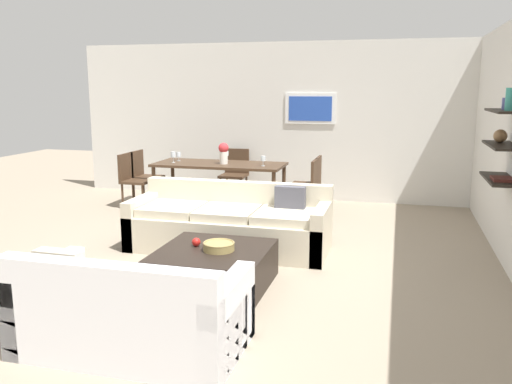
{
  "coord_description": "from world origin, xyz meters",
  "views": [
    {
      "loc": [
        1.83,
        -5.63,
        1.94
      ],
      "look_at": [
        0.27,
        0.2,
        0.75
      ],
      "focal_mm": 37.45,
      "sensor_mm": 36.0,
      "label": 1
    }
  ],
  "objects_px": {
    "decorative_bowl": "(219,246)",
    "dining_chair_right_near": "(307,185)",
    "dining_chair_left_near": "(132,177)",
    "coffee_table": "(214,268)",
    "wine_glass_left_near": "(173,155)",
    "sofa_beige": "(230,226)",
    "centerpiece_vase": "(224,152)",
    "wine_glass_left_far": "(178,155)",
    "dining_chair_head": "(235,171)",
    "wine_glass_right_near": "(263,159)",
    "apple_on_coffee_table": "(196,242)",
    "dining_table": "(219,167)",
    "loveseat_white": "(130,312)",
    "dining_chair_left_far": "(143,173)",
    "dining_chair_right_far": "(311,180)",
    "wine_glass_head": "(227,154)"
  },
  "relations": [
    {
      "from": "loveseat_white",
      "to": "dining_chair_right_near",
      "type": "distance_m",
      "value": 4.47
    },
    {
      "from": "dining_table",
      "to": "centerpiece_vase",
      "type": "distance_m",
      "value": 0.27
    },
    {
      "from": "apple_on_coffee_table",
      "to": "wine_glass_head",
      "type": "relative_size",
      "value": 0.55
    },
    {
      "from": "apple_on_coffee_table",
      "to": "dining_chair_left_near",
      "type": "height_order",
      "value": "dining_chair_left_near"
    },
    {
      "from": "apple_on_coffee_table",
      "to": "dining_chair_left_near",
      "type": "relative_size",
      "value": 0.1
    },
    {
      "from": "dining_chair_head",
      "to": "wine_glass_right_near",
      "type": "xyz_separation_m",
      "value": [
        0.74,
        -0.94,
        0.36
      ]
    },
    {
      "from": "dining_chair_right_far",
      "to": "wine_glass_left_far",
      "type": "bearing_deg",
      "value": -177.73
    },
    {
      "from": "coffee_table",
      "to": "dining_chair_right_near",
      "type": "height_order",
      "value": "dining_chair_right_near"
    },
    {
      "from": "wine_glass_head",
      "to": "centerpiece_vase",
      "type": "distance_m",
      "value": 0.44
    },
    {
      "from": "coffee_table",
      "to": "decorative_bowl",
      "type": "xyz_separation_m",
      "value": [
        0.06,
        -0.01,
        0.24
      ]
    },
    {
      "from": "apple_on_coffee_table",
      "to": "dining_table",
      "type": "xyz_separation_m",
      "value": [
        -0.84,
        3.18,
        0.26
      ]
    },
    {
      "from": "coffee_table",
      "to": "dining_chair_right_far",
      "type": "bearing_deg",
      "value": 83.37
    },
    {
      "from": "coffee_table",
      "to": "dining_chair_right_far",
      "type": "relative_size",
      "value": 1.23
    },
    {
      "from": "loveseat_white",
      "to": "decorative_bowl",
      "type": "height_order",
      "value": "loveseat_white"
    },
    {
      "from": "coffee_table",
      "to": "wine_glass_left_near",
      "type": "xyz_separation_m",
      "value": [
        -1.78,
        3.14,
        0.69
      ]
    },
    {
      "from": "loveseat_white",
      "to": "wine_glass_left_far",
      "type": "distance_m",
      "value": 5.02
    },
    {
      "from": "wine_glass_head",
      "to": "wine_glass_right_near",
      "type": "bearing_deg",
      "value": -32.48
    },
    {
      "from": "decorative_bowl",
      "to": "dining_chair_right_near",
      "type": "xyz_separation_m",
      "value": [
        0.34,
        3.07,
        0.08
      ]
    },
    {
      "from": "loveseat_white",
      "to": "dining_chair_left_far",
      "type": "xyz_separation_m",
      "value": [
        -2.31,
        4.81,
        0.21
      ]
    },
    {
      "from": "sofa_beige",
      "to": "centerpiece_vase",
      "type": "height_order",
      "value": "centerpiece_vase"
    },
    {
      "from": "dining_table",
      "to": "wine_glass_left_far",
      "type": "relative_size",
      "value": 14.35
    },
    {
      "from": "dining_chair_right_near",
      "to": "wine_glass_left_far",
      "type": "relative_size",
      "value": 6.12
    },
    {
      "from": "wine_glass_left_far",
      "to": "decorative_bowl",
      "type": "bearing_deg",
      "value": -61.26
    },
    {
      "from": "apple_on_coffee_table",
      "to": "wine_glass_right_near",
      "type": "height_order",
      "value": "wine_glass_right_near"
    },
    {
      "from": "wine_glass_head",
      "to": "sofa_beige",
      "type": "bearing_deg",
      "value": -71.01
    },
    {
      "from": "apple_on_coffee_table",
      "to": "loveseat_white",
      "type": "bearing_deg",
      "value": -88.71
    },
    {
      "from": "apple_on_coffee_table",
      "to": "dining_chair_left_far",
      "type": "height_order",
      "value": "dining_chair_left_far"
    },
    {
      "from": "dining_chair_right_far",
      "to": "dining_chair_right_near",
      "type": "relative_size",
      "value": 1.0
    },
    {
      "from": "decorative_bowl",
      "to": "wine_glass_left_near",
      "type": "distance_m",
      "value": 3.68
    },
    {
      "from": "dining_chair_left_far",
      "to": "wine_glass_left_near",
      "type": "distance_m",
      "value": 0.84
    },
    {
      "from": "wine_glass_right_near",
      "to": "centerpiece_vase",
      "type": "height_order",
      "value": "centerpiece_vase"
    },
    {
      "from": "coffee_table",
      "to": "wine_glass_left_near",
      "type": "bearing_deg",
      "value": 119.59
    },
    {
      "from": "dining_chair_head",
      "to": "wine_glass_left_far",
      "type": "relative_size",
      "value": 6.12
    },
    {
      "from": "decorative_bowl",
      "to": "dining_chair_right_near",
      "type": "relative_size",
      "value": 0.35
    },
    {
      "from": "dining_chair_left_near",
      "to": "wine_glass_right_near",
      "type": "relative_size",
      "value": 5.66
    },
    {
      "from": "decorative_bowl",
      "to": "dining_chair_left_near",
      "type": "xyz_separation_m",
      "value": [
        -2.54,
        3.07,
        0.08
      ]
    },
    {
      "from": "sofa_beige",
      "to": "dining_chair_right_far",
      "type": "bearing_deg",
      "value": 74.18
    },
    {
      "from": "apple_on_coffee_table",
      "to": "wine_glass_right_near",
      "type": "xyz_separation_m",
      "value": [
        -0.09,
        3.08,
        0.44
      ]
    },
    {
      "from": "dining_chair_right_far",
      "to": "loveseat_white",
      "type": "bearing_deg",
      "value": -96.75
    },
    {
      "from": "sofa_beige",
      "to": "coffee_table",
      "type": "relative_size",
      "value": 2.21
    },
    {
      "from": "dining_chair_head",
      "to": "apple_on_coffee_table",
      "type": "bearing_deg",
      "value": -78.23
    },
    {
      "from": "loveseat_white",
      "to": "dining_chair_left_near",
      "type": "distance_m",
      "value": 5.0
    },
    {
      "from": "dining_chair_head",
      "to": "dining_table",
      "type": "bearing_deg",
      "value": -90.0
    },
    {
      "from": "dining_chair_right_near",
      "to": "dining_chair_left_near",
      "type": "xyz_separation_m",
      "value": [
        -2.88,
        -0.0,
        0.0
      ]
    },
    {
      "from": "apple_on_coffee_table",
      "to": "dining_table",
      "type": "distance_m",
      "value": 3.3
    },
    {
      "from": "dining_chair_right_far",
      "to": "decorative_bowl",
      "type": "bearing_deg",
      "value": -95.6
    },
    {
      "from": "dining_chair_head",
      "to": "wine_glass_right_near",
      "type": "bearing_deg",
      "value": -51.65
    },
    {
      "from": "dining_chair_right_far",
      "to": "centerpiece_vase",
      "type": "bearing_deg",
      "value": -169.75
    },
    {
      "from": "dining_table",
      "to": "dining_chair_right_near",
      "type": "distance_m",
      "value": 1.46
    },
    {
      "from": "dining_table",
      "to": "wine_glass_left_near",
      "type": "relative_size",
      "value": 11.84
    }
  ]
}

